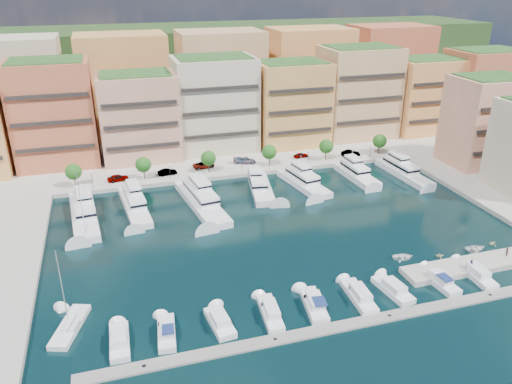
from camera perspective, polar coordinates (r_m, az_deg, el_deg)
ground at (r=99.53m, az=3.16°, el=-4.53°), size 400.00×400.00×0.00m
north_quay at (r=154.74m, az=-4.65°, el=5.94°), size 220.00×64.00×2.00m
hillside at (r=200.23m, az=-7.69°, el=9.92°), size 240.00×40.00×58.00m
south_pontoon at (r=75.49m, az=8.91°, el=-15.17°), size 72.00×2.20×0.35m
finger_pier at (r=97.51m, az=24.81°, el=-7.57°), size 32.00×5.00×2.00m
apartment_1 at (r=138.78m, az=-22.12°, el=8.34°), size 20.00×16.50×26.80m
apartment_2 at (r=136.89m, az=-13.24°, el=8.39°), size 20.00×15.50×22.80m
apartment_3 at (r=141.17m, az=-4.75°, el=10.02°), size 22.00×16.50×25.80m
apartment_4 at (r=145.62m, az=4.05°, el=10.06°), size 20.00×15.50×23.80m
apartment_5 at (r=156.04m, az=11.53°, el=11.14°), size 22.00×16.50×26.80m
apartment_6 at (r=166.21m, az=18.64°, el=10.44°), size 20.00×15.50×22.80m
apartment_7 at (r=176.69m, az=24.48°, el=10.63°), size 22.00×16.50×24.80m
apartment_east_a at (r=142.20m, az=24.74°, el=7.40°), size 18.00×14.50×22.80m
backblock_0 at (r=161.12m, az=-25.65°, el=10.32°), size 26.00×18.00×30.00m
backblock_1 at (r=159.36m, az=-14.81°, el=11.72°), size 26.00×18.00×30.00m
backblock_2 at (r=163.19m, az=-4.03°, el=12.69°), size 26.00×18.00×30.00m
backblock_3 at (r=172.23m, az=6.00°, el=13.21°), size 26.00×18.00×30.00m
backblock_4 at (r=185.74m, az=14.83°, el=13.34°), size 26.00×18.00×30.00m
tree_0 at (r=123.55m, az=-20.14°, el=2.19°), size 3.80×3.80×5.65m
tree_1 at (r=123.37m, az=-12.76°, el=3.06°), size 3.80×3.80×5.65m
tree_2 at (r=125.25m, az=-5.46°, el=3.87°), size 3.80×3.80×5.65m
tree_3 at (r=129.09m, az=1.52°, el=4.58°), size 3.80×3.80×5.65m
tree_4 at (r=134.74m, az=8.03°, el=5.18°), size 3.80×3.80×5.65m
tree_5 at (r=141.98m, az=13.95°, el=5.67°), size 3.80×3.80×5.65m
lamppost_0 at (r=121.48m, az=-18.25°, el=1.63°), size 0.30×0.30×4.20m
lamppost_1 at (r=122.01m, az=-9.82°, el=2.61°), size 0.30×0.30×4.20m
lamppost_2 at (r=125.15m, az=-1.64°, el=3.50°), size 0.30×0.30×4.20m
lamppost_3 at (r=130.72m, az=6.02°, el=4.28°), size 0.30×0.30×4.20m
lamppost_4 at (r=138.42m, az=12.94°, el=4.91°), size 0.30×0.30×4.20m
yacht_0 at (r=110.74m, az=-19.10°, el=-2.13°), size 6.63×23.60×7.30m
yacht_1 at (r=111.61m, az=-13.75°, el=-1.32°), size 6.12×21.01×7.30m
yacht_2 at (r=111.13m, az=-6.36°, el=-0.80°), size 8.38×25.48×7.30m
yacht_3 at (r=117.36m, az=0.46°, el=0.73°), size 7.41×18.12×7.30m
yacht_4 at (r=120.59m, az=5.36°, el=1.21°), size 7.79×18.56×7.30m
yacht_5 at (r=127.41m, az=11.35°, el=2.15°), size 5.40×16.01×7.30m
yacht_6 at (r=131.91m, az=16.38°, el=2.38°), size 5.47×19.97×7.30m
cruiser_0 at (r=74.07m, az=-15.33°, el=-16.18°), size 2.79×7.73×2.55m
cruiser_1 at (r=74.13m, az=-10.18°, el=-15.55°), size 3.17×7.79×2.66m
cruiser_2 at (r=75.00m, az=-4.13°, el=-14.67°), size 3.50×7.49×2.55m
cruiser_3 at (r=76.60m, az=1.65°, el=-13.67°), size 3.15×8.79×2.55m
cruiser_4 at (r=78.68m, az=6.65°, el=-12.68°), size 3.83×8.80×2.66m
cruiser_5 at (r=81.61m, az=11.69°, el=-11.59°), size 3.15×9.09×2.55m
cruiser_6 at (r=84.34m, az=15.39°, el=-10.72°), size 3.78×8.27×2.55m
cruiser_7 at (r=88.75m, az=20.19°, el=-9.51°), size 3.23×8.37×2.66m
cruiser_8 at (r=92.92m, az=23.80°, el=-8.57°), size 2.94×8.92×2.55m
sailboat_0 at (r=79.06m, az=-20.47°, el=-14.28°), size 5.81×9.91×13.20m
sailboat_2 at (r=103.78m, az=-18.87°, el=-4.44°), size 4.27×9.19×13.20m
tender_0 at (r=94.02m, az=16.46°, el=-7.11°), size 4.14×3.23×0.78m
tender_1 at (r=96.56m, az=20.24°, el=-6.79°), size 1.88×1.74×0.82m
tender_2 at (r=101.22m, az=23.81°, el=-5.93°), size 4.09×2.93×0.84m
tender_3 at (r=104.40m, az=25.41°, el=-5.30°), size 2.00×1.82×0.91m
car_0 at (r=124.78m, az=-15.50°, el=1.58°), size 5.23×2.72×1.70m
car_1 at (r=125.92m, az=-10.09°, el=2.26°), size 4.87×2.18×1.55m
car_2 at (r=129.28m, az=-5.97°, el=3.09°), size 5.97×3.43×1.57m
car_3 at (r=131.84m, az=-1.32°, el=3.66°), size 6.29×4.29×1.69m
car_4 at (r=136.55m, az=5.16°, el=4.22°), size 4.21×2.12×1.38m
car_5 at (r=139.51m, az=10.76°, el=4.38°), size 5.31×2.66×1.67m
person_0 at (r=92.69m, az=23.40°, el=-7.58°), size 0.53×0.73×1.87m
person_1 at (r=99.34m, az=26.70°, el=-6.13°), size 1.02×0.97×1.67m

